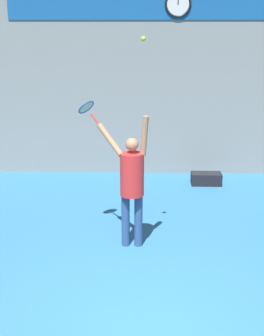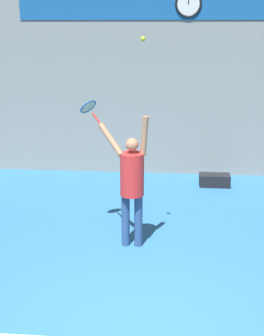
# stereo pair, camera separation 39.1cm
# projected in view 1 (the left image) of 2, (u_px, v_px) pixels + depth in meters

# --- Properties ---
(back_wall) EXTENTS (18.00, 0.10, 5.00)m
(back_wall) POSITION_uv_depth(u_px,v_px,m) (150.00, 66.00, 10.51)
(back_wall) COLOR gray
(back_wall) RESTS_ON ground_plane
(sponsor_banner) EXTENTS (6.22, 0.02, 0.64)m
(sponsor_banner) POSITION_uv_depth(u_px,v_px,m) (150.00, 4.00, 10.07)
(sponsor_banner) COLOR #195B9E
(scoreboard_clock) EXTENTS (0.57, 0.05, 0.57)m
(scoreboard_clock) POSITION_uv_depth(u_px,v_px,m) (178.00, 4.00, 10.03)
(scoreboard_clock) COLOR white
(tennis_player) EXTENTS (0.84, 0.52, 2.11)m
(tennis_player) POSITION_uv_depth(u_px,v_px,m) (132.00, 180.00, 7.20)
(tennis_player) COLOR #2D4C7F
(tennis_player) RESTS_ON ground_plane
(tennis_racket) EXTENTS (0.41, 0.36, 0.37)m
(tennis_racket) POSITION_uv_depth(u_px,v_px,m) (87.00, 108.00, 7.33)
(tennis_racket) COLOR red
(tennis_ball) EXTENTS (0.07, 0.07, 0.07)m
(tennis_ball) POSITION_uv_depth(u_px,v_px,m) (143.00, 39.00, 6.51)
(tennis_ball) COLOR #CCDB2D
(equipment_bag) EXTENTS (0.66, 0.34, 0.26)m
(equipment_bag) POSITION_uv_depth(u_px,v_px,m) (206.00, 179.00, 10.34)
(equipment_bag) COLOR black
(equipment_bag) RESTS_ON ground_plane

